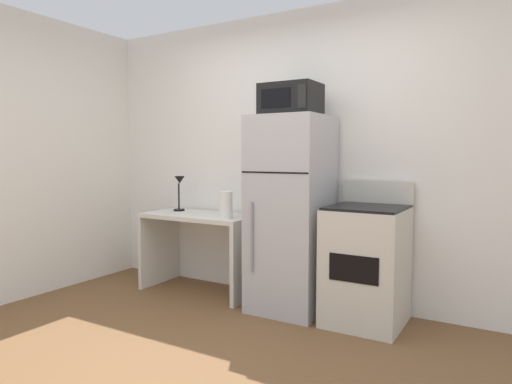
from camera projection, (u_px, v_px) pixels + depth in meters
name	position (u px, v px, depth m)	size (l,w,h in m)	color
ground_plane	(185.00, 370.00, 2.76)	(12.00, 12.00, 0.00)	brown
wall_back_white	(303.00, 156.00, 4.12)	(5.00, 0.10, 2.60)	white
desk	(201.00, 238.00, 4.35)	(1.12, 0.56, 0.75)	silver
desk_lamp	(179.00, 187.00, 4.52)	(0.14, 0.12, 0.35)	black
paper_towel_roll	(226.00, 205.00, 4.02)	(0.11, 0.11, 0.24)	white
refrigerator	(291.00, 214.00, 3.80)	(0.60, 0.64, 1.63)	#B7B7BC
microwave	(291.00, 100.00, 3.70)	(0.46, 0.35, 0.26)	black
oven_range	(366.00, 264.00, 3.51)	(0.57, 0.61, 1.10)	beige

